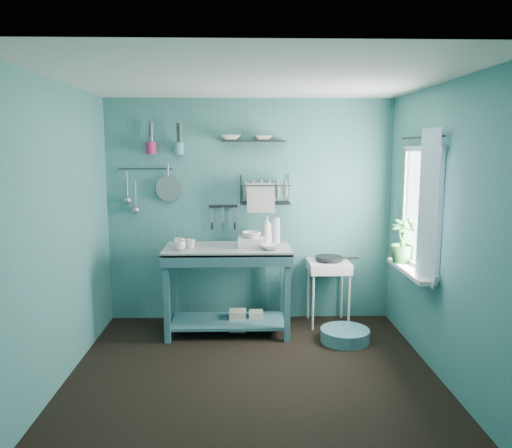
{
  "coord_description": "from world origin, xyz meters",
  "views": [
    {
      "loc": [
        -0.09,
        -4.1,
        1.96
      ],
      "look_at": [
        0.05,
        0.85,
        1.2
      ],
      "focal_mm": 35.0,
      "sensor_mm": 36.0,
      "label": 1
    }
  ],
  "objects_px": {
    "mug_right": "(180,243)",
    "storage_tin_large": "(238,320)",
    "soap_bottle": "(267,230)",
    "floor_basin": "(345,335)",
    "colander": "(168,188)",
    "potted_plant": "(402,241)",
    "hotplate_stand": "(328,293)",
    "wash_tub": "(251,242)",
    "work_counter": "(228,290)",
    "utensil_cup_magenta": "(151,148)",
    "utensil_cup_teal": "(179,149)",
    "water_bottle": "(276,230)",
    "mug_mid": "(191,244)",
    "frying_pan": "(329,258)",
    "dish_rack": "(265,189)",
    "storage_tin_small": "(256,320)",
    "mug_left": "(180,246)"
  },
  "relations": [
    {
      "from": "frying_pan",
      "to": "utensil_cup_magenta",
      "type": "bearing_deg",
      "value": 175.07
    },
    {
      "from": "storage_tin_small",
      "to": "floor_basin",
      "type": "relative_size",
      "value": 0.4
    },
    {
      "from": "dish_rack",
      "to": "colander",
      "type": "bearing_deg",
      "value": 175.19
    },
    {
      "from": "mug_right",
      "to": "hotplate_stand",
      "type": "height_order",
      "value": "mug_right"
    },
    {
      "from": "work_counter",
      "to": "hotplate_stand",
      "type": "distance_m",
      "value": 1.14
    },
    {
      "from": "utensil_cup_magenta",
      "to": "colander",
      "type": "distance_m",
      "value": 0.48
    },
    {
      "from": "hotplate_stand",
      "to": "potted_plant",
      "type": "xyz_separation_m",
      "value": [
        0.63,
        -0.55,
        0.69
      ]
    },
    {
      "from": "frying_pan",
      "to": "storage_tin_small",
      "type": "bearing_deg",
      "value": -169.86
    },
    {
      "from": "mug_mid",
      "to": "utensil_cup_magenta",
      "type": "relative_size",
      "value": 0.77
    },
    {
      "from": "potted_plant",
      "to": "storage_tin_large",
      "type": "distance_m",
      "value": 1.93
    },
    {
      "from": "mug_right",
      "to": "storage_tin_large",
      "type": "xyz_separation_m",
      "value": [
        0.6,
        0.05,
        -0.87
      ]
    },
    {
      "from": "soap_bottle",
      "to": "floor_basin",
      "type": "distance_m",
      "value": 1.37
    },
    {
      "from": "soap_bottle",
      "to": "water_bottle",
      "type": "distance_m",
      "value": 0.1
    },
    {
      "from": "mug_left",
      "to": "frying_pan",
      "type": "height_order",
      "value": "mug_left"
    },
    {
      "from": "mug_right",
      "to": "work_counter",
      "type": "bearing_deg",
      "value": 0.0
    },
    {
      "from": "mug_left",
      "to": "potted_plant",
      "type": "xyz_separation_m",
      "value": [
        2.22,
        -0.16,
        0.07
      ]
    },
    {
      "from": "soap_bottle",
      "to": "colander",
      "type": "relative_size",
      "value": 1.07
    },
    {
      "from": "wash_tub",
      "to": "floor_basin",
      "type": "distance_m",
      "value": 1.35
    },
    {
      "from": "mug_mid",
      "to": "frying_pan",
      "type": "bearing_deg",
      "value": 10.82
    },
    {
      "from": "mug_left",
      "to": "storage_tin_small",
      "type": "distance_m",
      "value": 1.2
    },
    {
      "from": "work_counter",
      "to": "wash_tub",
      "type": "relative_size",
      "value": 4.7
    },
    {
      "from": "mug_right",
      "to": "wash_tub",
      "type": "relative_size",
      "value": 0.44
    },
    {
      "from": "mug_right",
      "to": "utensil_cup_teal",
      "type": "height_order",
      "value": "utensil_cup_teal"
    },
    {
      "from": "water_bottle",
      "to": "mug_right",
      "type": "bearing_deg",
      "value": -167.83
    },
    {
      "from": "mug_left",
      "to": "colander",
      "type": "xyz_separation_m",
      "value": [
        -0.18,
        0.58,
        0.53
      ]
    },
    {
      "from": "frying_pan",
      "to": "floor_basin",
      "type": "distance_m",
      "value": 0.87
    },
    {
      "from": "potted_plant",
      "to": "hotplate_stand",
      "type": "bearing_deg",
      "value": 139.08
    },
    {
      "from": "work_counter",
      "to": "potted_plant",
      "type": "relative_size",
      "value": 3.04
    },
    {
      "from": "floor_basin",
      "to": "mug_mid",
      "type": "bearing_deg",
      "value": 171.28
    },
    {
      "from": "hotplate_stand",
      "to": "storage_tin_large",
      "type": "bearing_deg",
      "value": -178.58
    },
    {
      "from": "dish_rack",
      "to": "utensil_cup_teal",
      "type": "height_order",
      "value": "utensil_cup_teal"
    },
    {
      "from": "mug_left",
      "to": "dish_rack",
      "type": "xyz_separation_m",
      "value": [
        0.89,
        0.5,
        0.53
      ]
    },
    {
      "from": "water_bottle",
      "to": "storage_tin_small",
      "type": "height_order",
      "value": "water_bottle"
    },
    {
      "from": "water_bottle",
      "to": "colander",
      "type": "bearing_deg",
      "value": 170.31
    },
    {
      "from": "soap_bottle",
      "to": "frying_pan",
      "type": "relative_size",
      "value": 1.0
    },
    {
      "from": "soap_bottle",
      "to": "storage_tin_large",
      "type": "bearing_deg",
      "value": -154.89
    },
    {
      "from": "mug_mid",
      "to": "storage_tin_small",
      "type": "xyz_separation_m",
      "value": [
        0.68,
        0.14,
        -0.88
      ]
    },
    {
      "from": "utensil_cup_teal",
      "to": "colander",
      "type": "bearing_deg",
      "value": 166.96
    },
    {
      "from": "mug_mid",
      "to": "water_bottle",
      "type": "bearing_deg",
      "value": 17.28
    },
    {
      "from": "utensil_cup_teal",
      "to": "storage_tin_small",
      "type": "xyz_separation_m",
      "value": [
        0.84,
        -0.31,
        -1.85
      ]
    },
    {
      "from": "utensil_cup_magenta",
      "to": "colander",
      "type": "xyz_separation_m",
      "value": [
        0.17,
        0.03,
        -0.44
      ]
    },
    {
      "from": "wash_tub",
      "to": "water_bottle",
      "type": "relative_size",
      "value": 1.0
    },
    {
      "from": "mug_right",
      "to": "potted_plant",
      "type": "distance_m",
      "value": 2.26
    },
    {
      "from": "colander",
      "to": "storage_tin_small",
      "type": "distance_m",
      "value": 1.75
    },
    {
      "from": "soap_bottle",
      "to": "utensil_cup_teal",
      "type": "height_order",
      "value": "utensil_cup_teal"
    },
    {
      "from": "frying_pan",
      "to": "utensil_cup_magenta",
      "type": "height_order",
      "value": "utensil_cup_magenta"
    },
    {
      "from": "mug_mid",
      "to": "utensil_cup_magenta",
      "type": "distance_m",
      "value": 1.17
    },
    {
      "from": "wash_tub",
      "to": "utensil_cup_magenta",
      "type": "bearing_deg",
      "value": 159.22
    },
    {
      "from": "water_bottle",
      "to": "potted_plant",
      "type": "distance_m",
      "value": 1.34
    },
    {
      "from": "mug_mid",
      "to": "dish_rack",
      "type": "height_order",
      "value": "dish_rack"
    }
  ]
}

